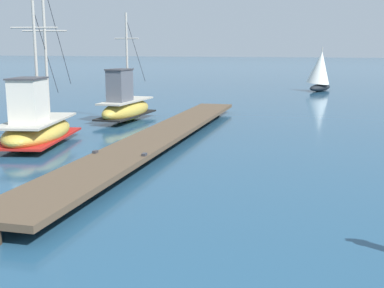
# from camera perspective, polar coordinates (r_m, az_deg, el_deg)

# --- Properties ---
(floating_dock) EXTENTS (3.33, 20.75, 0.53)m
(floating_dock) POSITION_cam_1_polar(r_m,az_deg,el_deg) (18.97, -3.53, 1.06)
(floating_dock) COLOR brown
(floating_dock) RESTS_ON ground
(fishing_boat_0) EXTENTS (3.14, 6.76, 6.69)m
(fishing_boat_0) POSITION_cam_1_polar(r_m,az_deg,el_deg) (19.55, -17.46, 2.02)
(fishing_boat_0) COLOR gold
(fishing_boat_0) RESTS_ON ground
(fishing_boat_2) EXTENTS (1.54, 4.79, 5.33)m
(fishing_boat_2) POSITION_cam_1_polar(r_m,az_deg,el_deg) (25.16, -7.68, 4.42)
(fishing_boat_2) COLOR gold
(fishing_boat_2) RESTS_ON ground
(distant_sailboat) EXTENTS (2.60, 3.94, 3.73)m
(distant_sailboat) POSITION_cam_1_polar(r_m,az_deg,el_deg) (43.78, 14.49, 8.05)
(distant_sailboat) COLOR black
(distant_sailboat) RESTS_ON ground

